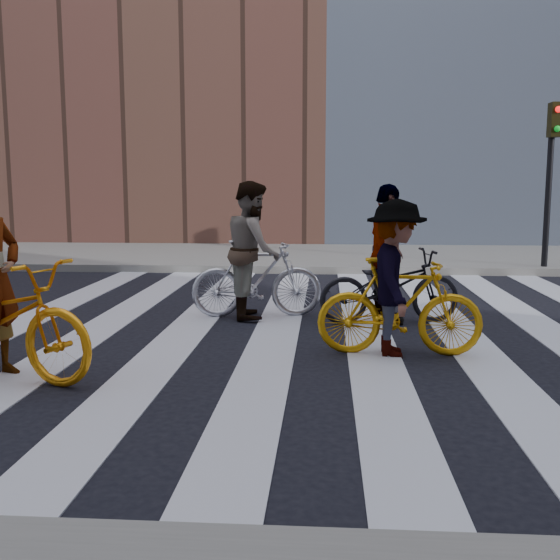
# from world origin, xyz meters

# --- Properties ---
(ground) EXTENTS (100.00, 100.00, 0.00)m
(ground) POSITION_xyz_m (0.00, 0.00, 0.00)
(ground) COLOR black
(ground) RESTS_ON ground
(sidewalk_far) EXTENTS (100.00, 5.00, 0.15)m
(sidewalk_far) POSITION_xyz_m (0.00, 7.50, 0.07)
(sidewalk_far) COLOR gray
(sidewalk_far) RESTS_ON ground
(zebra_crosswalk) EXTENTS (8.25, 10.00, 0.01)m
(zebra_crosswalk) POSITION_xyz_m (0.00, 0.00, 0.01)
(zebra_crosswalk) COLOR silver
(zebra_crosswalk) RESTS_ON ground
(traffic_signal) EXTENTS (0.22, 0.42, 3.33)m
(traffic_signal) POSITION_xyz_m (4.40, 5.32, 2.28)
(traffic_signal) COLOR black
(traffic_signal) RESTS_ON ground
(bike_silver_mid) EXTENTS (1.80, 0.75, 1.05)m
(bike_silver_mid) POSITION_xyz_m (-0.88, 0.70, 0.52)
(bike_silver_mid) COLOR silver
(bike_silver_mid) RESTS_ON ground
(bike_yellow_right) EXTENTS (1.72, 0.54, 1.03)m
(bike_yellow_right) POSITION_xyz_m (0.81, -1.17, 0.51)
(bike_yellow_right) COLOR #EDA10D
(bike_yellow_right) RESTS_ON ground
(bike_dark_rear) EXTENTS (1.91, 0.97, 0.96)m
(bike_dark_rear) POSITION_xyz_m (0.86, 0.42, 0.48)
(bike_dark_rear) COLOR black
(bike_dark_rear) RESTS_ON ground
(rider_mid) EXTENTS (0.81, 0.98, 1.82)m
(rider_mid) POSITION_xyz_m (-0.93, 0.70, 0.91)
(rider_mid) COLOR slate
(rider_mid) RESTS_ON ground
(rider_right) EXTENTS (0.64, 1.07, 1.63)m
(rider_right) POSITION_xyz_m (0.76, -1.17, 0.81)
(rider_right) COLOR slate
(rider_right) RESTS_ON ground
(rider_rear) EXTENTS (0.63, 1.11, 1.78)m
(rider_rear) POSITION_xyz_m (0.81, 0.42, 0.89)
(rider_rear) COLOR slate
(rider_rear) RESTS_ON ground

